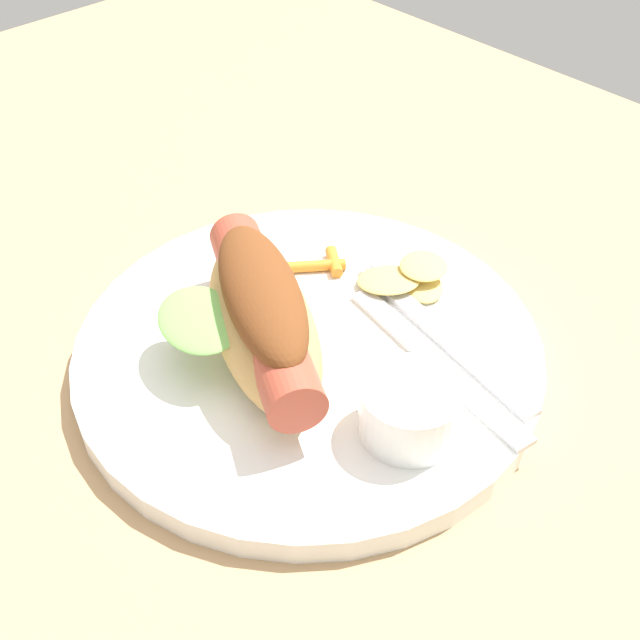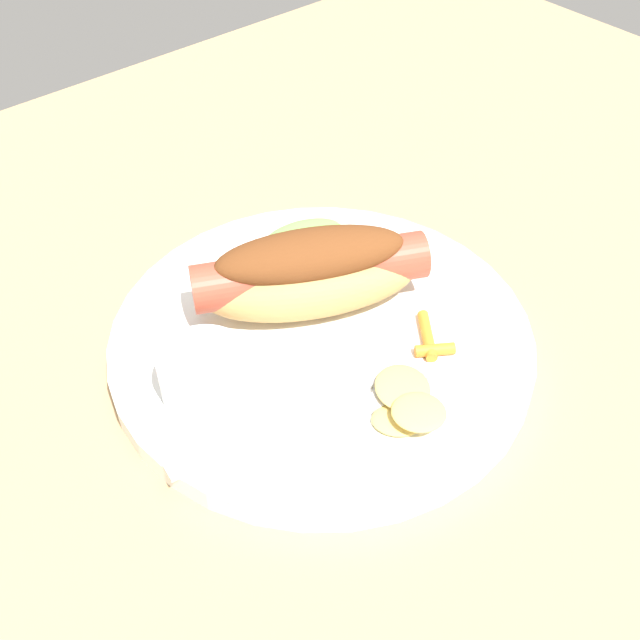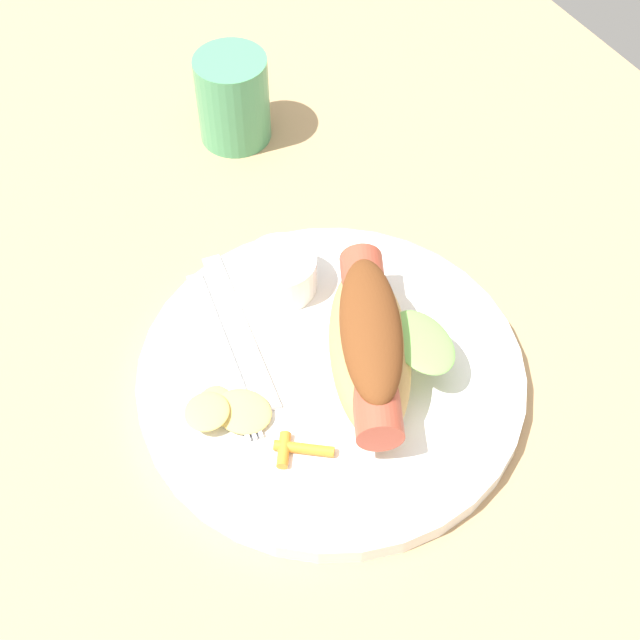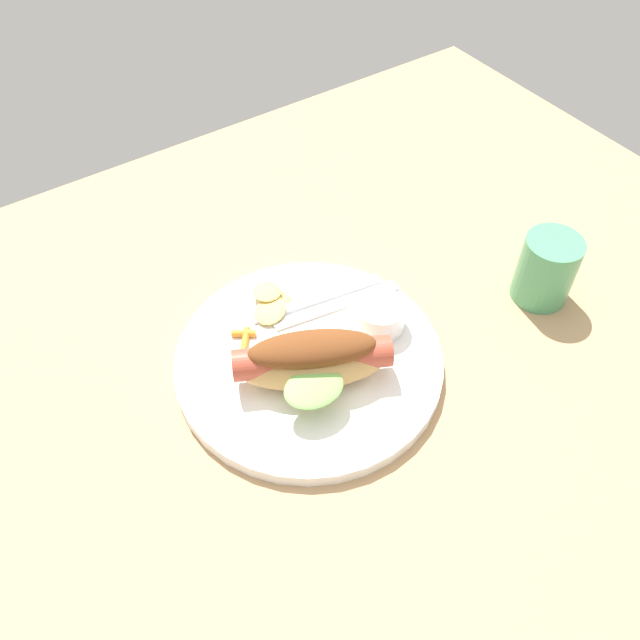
% 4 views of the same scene
% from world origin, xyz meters
% --- Properties ---
extents(ground_plane, '(1.20, 0.90, 0.02)m').
position_xyz_m(ground_plane, '(0.00, 0.00, -0.01)').
color(ground_plane, tan).
extents(plate, '(0.28, 0.28, 0.02)m').
position_xyz_m(plate, '(-0.01, -0.00, 0.01)').
color(plate, white).
rests_on(plate, ground_plane).
extents(hot_dog, '(0.16, 0.12, 0.06)m').
position_xyz_m(hot_dog, '(-0.02, -0.03, 0.05)').
color(hot_dog, tan).
rests_on(hot_dog, plate).
extents(sauce_ramekin, '(0.06, 0.06, 0.03)m').
position_xyz_m(sauce_ramekin, '(0.08, -0.01, 0.03)').
color(sauce_ramekin, white).
rests_on(sauce_ramekin, plate).
extents(fork, '(0.16, 0.04, 0.00)m').
position_xyz_m(fork, '(0.05, 0.06, 0.02)').
color(fork, silver).
rests_on(fork, plate).
extents(knife, '(0.15, 0.04, 0.00)m').
position_xyz_m(knife, '(0.06, 0.04, 0.02)').
color(knife, silver).
rests_on(knife, plate).
extents(chips_pile, '(0.07, 0.07, 0.01)m').
position_xyz_m(chips_pile, '(-0.00, 0.08, 0.02)').
color(chips_pile, '#DEC062').
rests_on(chips_pile, plate).
extents(carrot_garnish, '(0.03, 0.04, 0.01)m').
position_xyz_m(carrot_garnish, '(-0.05, 0.06, 0.02)').
color(carrot_garnish, orange).
rests_on(carrot_garnish, plate).
extents(drinking_cup, '(0.06, 0.06, 0.08)m').
position_xyz_m(drinking_cup, '(0.27, -0.06, 0.04)').
color(drinking_cup, '#4C9E6B').
rests_on(drinking_cup, ground_plane).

